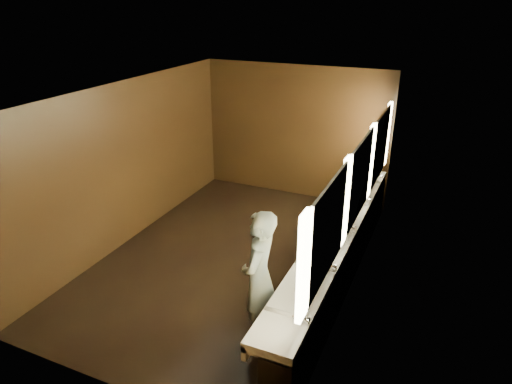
% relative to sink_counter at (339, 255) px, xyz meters
% --- Properties ---
extents(floor, '(6.00, 6.00, 0.00)m').
position_rel_sink_counter_xyz_m(floor, '(-1.79, 0.00, -0.50)').
color(floor, black).
rests_on(floor, ground).
extents(ceiling, '(4.00, 6.00, 0.02)m').
position_rel_sink_counter_xyz_m(ceiling, '(-1.79, 0.00, 2.30)').
color(ceiling, '#2D2D2B').
rests_on(ceiling, wall_back).
extents(wall_back, '(4.00, 0.02, 2.80)m').
position_rel_sink_counter_xyz_m(wall_back, '(-1.79, 3.00, 0.90)').
color(wall_back, black).
rests_on(wall_back, floor).
extents(wall_front, '(4.00, 0.02, 2.80)m').
position_rel_sink_counter_xyz_m(wall_front, '(-1.79, -3.00, 0.90)').
color(wall_front, black).
rests_on(wall_front, floor).
extents(wall_left, '(0.02, 6.00, 2.80)m').
position_rel_sink_counter_xyz_m(wall_left, '(-3.79, 0.00, 0.90)').
color(wall_left, black).
rests_on(wall_left, floor).
extents(wall_right, '(0.02, 6.00, 2.80)m').
position_rel_sink_counter_xyz_m(wall_right, '(0.21, 0.00, 0.90)').
color(wall_right, black).
rests_on(wall_right, floor).
extents(sink_counter, '(0.55, 5.40, 1.01)m').
position_rel_sink_counter_xyz_m(sink_counter, '(0.00, 0.00, 0.00)').
color(sink_counter, black).
rests_on(sink_counter, floor).
extents(mirror_band, '(0.06, 5.03, 1.15)m').
position_rel_sink_counter_xyz_m(mirror_band, '(0.19, -0.00, 1.25)').
color(mirror_band, '#FFF2B9').
rests_on(mirror_band, wall_right).
extents(person, '(0.48, 0.68, 1.78)m').
position_rel_sink_counter_xyz_m(person, '(-0.64, -1.55, 0.40)').
color(person, '#7CA1B9').
rests_on(person, floor).
extents(trash_bin, '(0.37, 0.37, 0.55)m').
position_rel_sink_counter_xyz_m(trash_bin, '(-0.22, -1.58, -0.22)').
color(trash_bin, black).
rests_on(trash_bin, floor).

